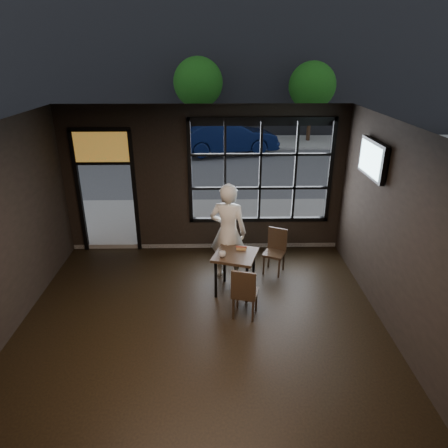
{
  "coord_description": "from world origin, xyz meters",
  "views": [
    {
      "loc": [
        0.26,
        -4.72,
        4.13
      ],
      "look_at": [
        0.4,
        2.2,
        1.15
      ],
      "focal_mm": 32.0,
      "sensor_mm": 36.0,
      "label": 1
    }
  ],
  "objects_px": {
    "cafe_table": "(235,273)",
    "man": "(228,232)",
    "navy_car": "(228,137)",
    "chair_near": "(245,291)"
  },
  "relations": [
    {
      "from": "chair_near",
      "to": "man",
      "type": "relative_size",
      "value": 0.48
    },
    {
      "from": "cafe_table",
      "to": "navy_car",
      "type": "relative_size",
      "value": 0.19
    },
    {
      "from": "cafe_table",
      "to": "navy_car",
      "type": "height_order",
      "value": "navy_car"
    },
    {
      "from": "cafe_table",
      "to": "man",
      "type": "relative_size",
      "value": 0.41
    },
    {
      "from": "navy_car",
      "to": "cafe_table",
      "type": "bearing_deg",
      "value": 167.51
    },
    {
      "from": "cafe_table",
      "to": "chair_near",
      "type": "xyz_separation_m",
      "value": [
        0.13,
        -0.74,
        0.07
      ]
    },
    {
      "from": "cafe_table",
      "to": "chair_near",
      "type": "distance_m",
      "value": 0.75
    },
    {
      "from": "man",
      "to": "navy_car",
      "type": "distance_m",
      "value": 10.27
    },
    {
      "from": "chair_near",
      "to": "navy_car",
      "type": "distance_m",
      "value": 11.55
    },
    {
      "from": "cafe_table",
      "to": "man",
      "type": "height_order",
      "value": "man"
    }
  ]
}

